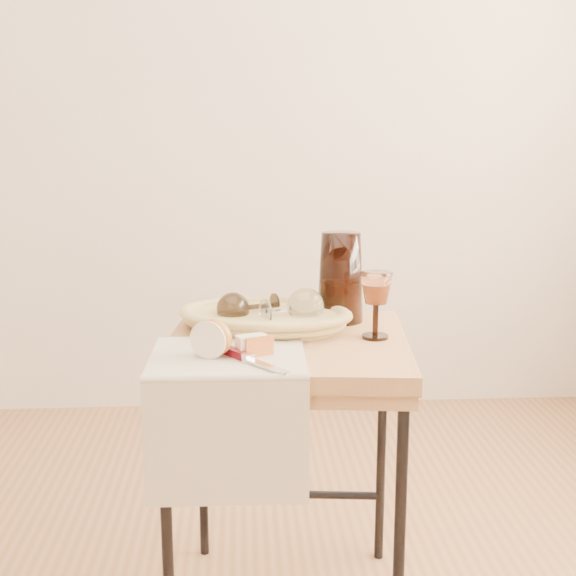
{
  "coord_description": "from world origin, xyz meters",
  "views": [
    {
      "loc": [
        0.29,
        -1.27,
        1.15
      ],
      "look_at": [
        0.39,
        0.37,
        0.8
      ],
      "focal_mm": 47.89,
      "sensor_mm": 36.0,
      "label": 1
    }
  ],
  "objects_px": {
    "wine_goblet": "(376,305)",
    "table_knife": "(250,359)",
    "goblet_lying_a": "(251,307)",
    "pitcher": "(340,277)",
    "tea_towel": "(228,356)",
    "apple_half": "(213,337)",
    "goblet_lying_b": "(289,308)",
    "side_table": "(287,479)",
    "bread_basket": "(265,320)"
  },
  "relations": [
    {
      "from": "table_knife",
      "to": "wine_goblet",
      "type": "bearing_deg",
      "value": 86.13
    },
    {
      "from": "goblet_lying_a",
      "to": "goblet_lying_b",
      "type": "relative_size",
      "value": 0.89
    },
    {
      "from": "side_table",
      "to": "apple_half",
      "type": "relative_size",
      "value": 7.96
    },
    {
      "from": "wine_goblet",
      "to": "table_knife",
      "type": "bearing_deg",
      "value": -147.07
    },
    {
      "from": "apple_half",
      "to": "table_knife",
      "type": "distance_m",
      "value": 0.1
    },
    {
      "from": "goblet_lying_a",
      "to": "goblet_lying_b",
      "type": "distance_m",
      "value": 0.09
    },
    {
      "from": "side_table",
      "to": "apple_half",
      "type": "height_order",
      "value": "apple_half"
    },
    {
      "from": "pitcher",
      "to": "wine_goblet",
      "type": "xyz_separation_m",
      "value": [
        0.06,
        -0.16,
        -0.03
      ]
    },
    {
      "from": "tea_towel",
      "to": "apple_half",
      "type": "height_order",
      "value": "apple_half"
    },
    {
      "from": "tea_towel",
      "to": "wine_goblet",
      "type": "relative_size",
      "value": 2.08
    },
    {
      "from": "goblet_lying_b",
      "to": "wine_goblet",
      "type": "relative_size",
      "value": 0.93
    },
    {
      "from": "pitcher",
      "to": "table_knife",
      "type": "bearing_deg",
      "value": -146.21
    },
    {
      "from": "tea_towel",
      "to": "goblet_lying_a",
      "type": "xyz_separation_m",
      "value": [
        0.05,
        0.23,
        0.05
      ]
    },
    {
      "from": "pitcher",
      "to": "wine_goblet",
      "type": "bearing_deg",
      "value": -93.37
    },
    {
      "from": "wine_goblet",
      "to": "apple_half",
      "type": "relative_size",
      "value": 1.78
    },
    {
      "from": "apple_half",
      "to": "table_knife",
      "type": "bearing_deg",
      "value": -8.12
    },
    {
      "from": "bread_basket",
      "to": "tea_towel",
      "type": "bearing_deg",
      "value": -97.18
    },
    {
      "from": "apple_half",
      "to": "wine_goblet",
      "type": "bearing_deg",
      "value": 45.13
    },
    {
      "from": "apple_half",
      "to": "bread_basket",
      "type": "bearing_deg",
      "value": 87.52
    },
    {
      "from": "wine_goblet",
      "to": "bread_basket",
      "type": "bearing_deg",
      "value": 159.99
    },
    {
      "from": "wine_goblet",
      "to": "apple_half",
      "type": "bearing_deg",
      "value": -159.49
    },
    {
      "from": "apple_half",
      "to": "goblet_lying_b",
      "type": "bearing_deg",
      "value": 74.85
    },
    {
      "from": "goblet_lying_a",
      "to": "apple_half",
      "type": "xyz_separation_m",
      "value": [
        -0.08,
        -0.24,
        -0.01
      ]
    },
    {
      "from": "tea_towel",
      "to": "goblet_lying_b",
      "type": "distance_m",
      "value": 0.25
    },
    {
      "from": "bread_basket",
      "to": "table_knife",
      "type": "relative_size",
      "value": 1.76
    },
    {
      "from": "side_table",
      "to": "pitcher",
      "type": "distance_m",
      "value": 0.49
    },
    {
      "from": "side_table",
      "to": "bread_basket",
      "type": "relative_size",
      "value": 1.89
    },
    {
      "from": "side_table",
      "to": "goblet_lying_b",
      "type": "distance_m",
      "value": 0.4
    },
    {
      "from": "tea_towel",
      "to": "goblet_lying_a",
      "type": "distance_m",
      "value": 0.24
    },
    {
      "from": "side_table",
      "to": "goblet_lying_b",
      "type": "relative_size",
      "value": 4.82
    },
    {
      "from": "tea_towel",
      "to": "wine_goblet",
      "type": "distance_m",
      "value": 0.36
    },
    {
      "from": "goblet_lying_b",
      "to": "side_table",
      "type": "bearing_deg",
      "value": -121.79
    },
    {
      "from": "side_table",
      "to": "table_knife",
      "type": "bearing_deg",
      "value": -113.8
    },
    {
      "from": "wine_goblet",
      "to": "side_table",
      "type": "bearing_deg",
      "value": 176.68
    },
    {
      "from": "goblet_lying_b",
      "to": "wine_goblet",
      "type": "distance_m",
      "value": 0.2
    },
    {
      "from": "tea_towel",
      "to": "pitcher",
      "type": "bearing_deg",
      "value": 48.12
    },
    {
      "from": "table_knife",
      "to": "pitcher",
      "type": "bearing_deg",
      "value": 110.29
    },
    {
      "from": "tea_towel",
      "to": "apple_half",
      "type": "relative_size",
      "value": 3.71
    },
    {
      "from": "side_table",
      "to": "goblet_lying_a",
      "type": "xyz_separation_m",
      "value": [
        -0.08,
        0.09,
        0.39
      ]
    },
    {
      "from": "goblet_lying_b",
      "to": "wine_goblet",
      "type": "bearing_deg",
      "value": -45.02
    },
    {
      "from": "bread_basket",
      "to": "wine_goblet",
      "type": "xyz_separation_m",
      "value": [
        0.24,
        -0.09,
        0.05
      ]
    },
    {
      "from": "side_table",
      "to": "tea_towel",
      "type": "height_order",
      "value": "tea_towel"
    },
    {
      "from": "goblet_lying_b",
      "to": "apple_half",
      "type": "xyz_separation_m",
      "value": [
        -0.17,
        -0.2,
        -0.01
      ]
    },
    {
      "from": "table_knife",
      "to": "goblet_lying_a",
      "type": "bearing_deg",
      "value": 142.0
    },
    {
      "from": "wine_goblet",
      "to": "table_knife",
      "type": "distance_m",
      "value": 0.34
    },
    {
      "from": "tea_towel",
      "to": "goblet_lying_a",
      "type": "bearing_deg",
      "value": 78.39
    },
    {
      "from": "wine_goblet",
      "to": "table_knife",
      "type": "xyz_separation_m",
      "value": [
        -0.28,
        -0.18,
        -0.06
      ]
    },
    {
      "from": "goblet_lying_a",
      "to": "goblet_lying_b",
      "type": "height_order",
      "value": "goblet_lying_b"
    },
    {
      "from": "goblet_lying_a",
      "to": "pitcher",
      "type": "relative_size",
      "value": 0.49
    },
    {
      "from": "pitcher",
      "to": "table_knife",
      "type": "relative_size",
      "value": 1.25
    }
  ]
}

